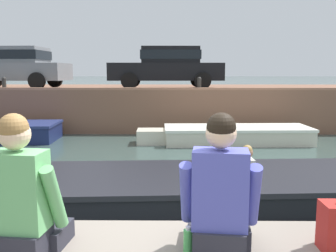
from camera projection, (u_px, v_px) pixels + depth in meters
name	position (u px, v px, depth m)	size (l,w,h in m)	color
ground_plane	(161.00, 171.00, 8.07)	(400.00, 400.00, 0.00)	#384C47
far_quay_wall	(166.00, 105.00, 15.77)	(60.00, 6.00, 1.52)	brown
far_wall_coping	(165.00, 89.00, 12.81)	(60.00, 0.24, 0.08)	#9F6C52
boat_moored_central_cream	(230.00, 135.00, 11.27)	(5.22, 1.67, 0.50)	silver
motorboat_passing	(210.00, 188.00, 6.18)	(7.25, 2.40, 0.94)	black
car_leftmost_grey	(15.00, 66.00, 14.19)	(4.07, 2.12, 1.54)	slate
car_left_inner_black	(167.00, 66.00, 14.14)	(4.28, 2.02, 1.54)	black
mooring_bollard_west	(4.00, 83.00, 12.96)	(0.15, 0.15, 0.45)	#2D2B28
mooring_bollard_mid	(199.00, 83.00, 12.90)	(0.15, 0.15, 0.45)	#2D2B28
person_seated_left	(22.00, 202.00, 2.46)	(0.56, 0.56, 0.97)	#282833
person_seated_right	(220.00, 200.00, 2.50)	(0.56, 0.56, 0.97)	#282833
bottle_drink	(188.00, 242.00, 2.49)	(0.06, 0.06, 0.20)	#4CB259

